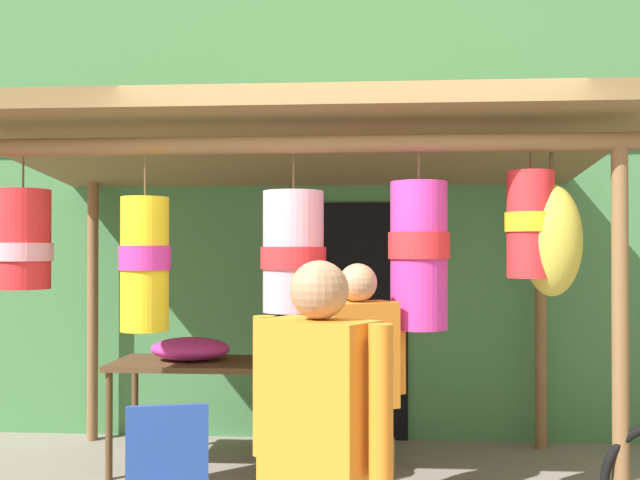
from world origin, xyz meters
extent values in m
cube|color=#47844C|center=(0.00, 2.40, 2.07)|extent=(9.89, 0.25, 4.15)
cube|color=#2D2823|center=(0.00, 2.26, 2.57)|extent=(8.90, 0.04, 0.24)
cube|color=black|center=(-0.13, 2.27, 1.00)|extent=(1.10, 0.03, 2.00)
cylinder|color=brown|center=(1.48, 0.16, 1.10)|extent=(0.09, 0.09, 2.20)
cylinder|color=brown|center=(-2.23, 2.09, 1.10)|extent=(0.09, 0.09, 2.20)
cylinder|color=brown|center=(1.48, 2.09, 1.10)|extent=(0.09, 0.09, 2.20)
cylinder|color=brown|center=(-0.37, 0.16, 2.20)|extent=(3.91, 0.10, 0.10)
cylinder|color=brown|center=(-0.37, 2.09, 2.35)|extent=(3.91, 0.10, 0.10)
cube|color=olive|center=(-0.37, 1.12, 2.32)|extent=(4.21, 2.42, 0.35)
cylinder|color=brown|center=(-1.92, 0.21, 2.06)|extent=(0.01, 0.01, 0.19)
cylinder|color=red|center=(-1.92, 0.21, 1.67)|extent=(0.31, 0.31, 0.58)
cylinder|color=pink|center=(-1.92, 0.21, 1.59)|extent=(0.34, 0.34, 0.11)
cylinder|color=brown|center=(-1.16, 0.12, 2.03)|extent=(0.01, 0.01, 0.25)
cylinder|color=yellow|center=(-1.16, 0.12, 1.52)|extent=(0.27, 0.27, 0.76)
cylinder|color=#D13399|center=(-1.16, 0.12, 1.56)|extent=(0.29, 0.29, 0.14)
cylinder|color=brown|center=(-0.32, 0.20, 2.05)|extent=(0.01, 0.01, 0.21)
cylinder|color=pink|center=(-0.32, 0.20, 1.60)|extent=(0.35, 0.35, 0.69)
cylinder|color=red|center=(-0.32, 0.20, 1.56)|extent=(0.37, 0.37, 0.12)
cylinder|color=brown|center=(0.39, 0.18, 2.07)|extent=(0.01, 0.01, 0.16)
cylinder|color=#D13399|center=(0.39, 0.18, 1.57)|extent=(0.32, 0.32, 0.82)
cylinder|color=red|center=(0.39, 0.18, 1.63)|extent=(0.34, 0.34, 0.15)
cylinder|color=brown|center=(1.02, 0.24, 2.10)|extent=(0.01, 0.01, 0.10)
cylinder|color=red|center=(1.02, 0.24, 1.75)|extent=(0.26, 0.26, 0.60)
cylinder|color=yellow|center=(1.02, 0.24, 1.76)|extent=(0.28, 0.28, 0.11)
cylinder|color=#4C3D23|center=(1.13, 0.23, 2.06)|extent=(0.02, 0.02, 0.18)
ellipsoid|color=gold|center=(1.13, 0.23, 1.66)|extent=(0.33, 0.28, 0.63)
cube|color=brown|center=(-1.10, 1.34, 0.77)|extent=(1.31, 0.66, 0.04)
cylinder|color=brown|center=(-1.71, 1.06, 0.38)|extent=(0.05, 0.05, 0.75)
cylinder|color=brown|center=(-0.50, 1.06, 0.38)|extent=(0.05, 0.05, 0.75)
cylinder|color=brown|center=(-1.71, 1.62, 0.38)|extent=(0.05, 0.05, 0.75)
cylinder|color=brown|center=(-0.50, 1.62, 0.38)|extent=(0.05, 0.05, 0.75)
ellipsoid|color=#D13399|center=(-1.20, 1.35, 0.88)|extent=(0.58, 0.41, 0.17)
ellipsoid|color=pink|center=(-1.12, 1.30, 0.88)|extent=(0.26, 0.20, 0.12)
cube|color=#2347A8|center=(-0.92, -0.22, 0.44)|extent=(0.49, 0.49, 0.04)
cube|color=#2347A8|center=(-0.88, -0.40, 0.64)|extent=(0.40, 0.13, 0.40)
cylinder|color=olive|center=(0.04, 1.41, 0.11)|extent=(0.50, 0.50, 0.23)
cube|color=orange|center=(-0.06, -1.34, 1.07)|extent=(0.46, 0.39, 0.58)
cylinder|color=orange|center=(0.16, -1.47, 1.10)|extent=(0.08, 0.08, 0.52)
cylinder|color=orange|center=(-0.28, -1.21, 1.10)|extent=(0.08, 0.08, 0.52)
sphere|color=tan|center=(-0.06, -1.34, 1.46)|extent=(0.21, 0.21, 0.21)
cylinder|color=#B23347|center=(0.13, 0.04, 0.38)|extent=(0.13, 0.13, 0.76)
cube|color=orange|center=(0.05, -0.01, 1.04)|extent=(0.46, 0.39, 0.57)
cylinder|color=orange|center=(-0.17, -0.14, 1.07)|extent=(0.08, 0.08, 0.51)
cylinder|color=orange|center=(0.27, 0.12, 1.07)|extent=(0.08, 0.08, 0.51)
sphere|color=tan|center=(0.05, -0.01, 1.43)|extent=(0.21, 0.21, 0.21)
camera|label=1|loc=(0.14, -3.97, 1.61)|focal=41.35mm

